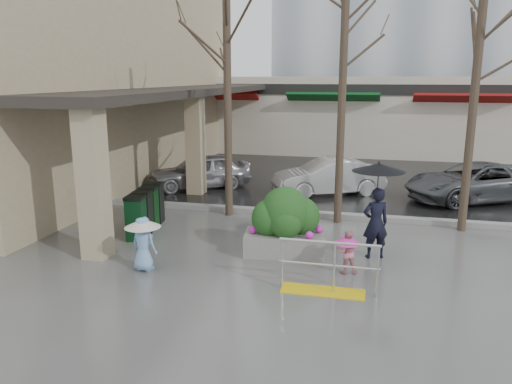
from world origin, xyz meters
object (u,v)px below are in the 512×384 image
at_px(handrail, 327,274).
at_px(tree_west, 227,37).
at_px(car_a, 200,171).
at_px(car_c, 474,182).
at_px(car_b, 329,177).
at_px(woman, 377,201).
at_px(planter, 285,222).
at_px(news_boxes, 146,210).
at_px(tree_midwest, 345,29).
at_px(child_pink, 347,248).
at_px(tree_mideast, 479,42).
at_px(child_blue, 143,238).

distance_m(handrail, tree_west, 7.52).
bearing_deg(car_a, car_c, 59.74).
distance_m(handrail, car_b, 8.21).
bearing_deg(woman, car_c, -138.87).
height_order(planter, news_boxes, planter).
xyz_separation_m(tree_midwest, woman, (1.03, -2.66, -3.92)).
relative_size(tree_west, tree_midwest, 0.97).
bearing_deg(woman, handrail, 45.75).
height_order(tree_west, tree_midwest, tree_midwest).
height_order(tree_midwest, child_pink, tree_midwest).
distance_m(handrail, tree_midwest, 6.83).
distance_m(tree_midwest, child_pink, 6.02).
relative_size(tree_mideast, news_boxes, 3.13).
relative_size(tree_midwest, planter, 3.62).
bearing_deg(tree_midwest, child_blue, -128.98).
bearing_deg(handrail, car_c, 64.39).
distance_m(tree_midwest, woman, 4.84).
bearing_deg(child_pink, planter, -41.49).
bearing_deg(handrail, tree_west, 124.99).
distance_m(woman, planter, 2.10).
xyz_separation_m(tree_mideast, car_b, (-3.89, 3.37, -4.23)).
bearing_deg(news_boxes, car_c, 23.86).
relative_size(woman, news_boxes, 1.07).
bearing_deg(tree_mideast, planter, -145.85).
bearing_deg(child_pink, car_c, -128.51).
bearing_deg(car_c, news_boxes, -85.27).
bearing_deg(planter, tree_midwest, 71.34).
bearing_deg(news_boxes, car_a, 86.48).
bearing_deg(car_c, planter, -65.31).
distance_m(tree_mideast, car_c, 5.60).
distance_m(woman, news_boxes, 6.02).
bearing_deg(child_blue, tree_west, -85.34).
bearing_deg(planter, woman, 7.01).
xyz_separation_m(child_pink, child_blue, (-4.19, -0.85, 0.18)).
height_order(planter, car_a, planter).
height_order(tree_mideast, child_blue, tree_mideast).
height_order(handrail, child_blue, child_blue).
height_order(planter, car_c, planter).
height_order(news_boxes, car_c, car_c).
bearing_deg(tree_mideast, car_c, 76.30).
bearing_deg(car_a, child_pink, 7.40).
distance_m(news_boxes, car_a, 5.29).
bearing_deg(tree_mideast, handrail, -123.19).
bearing_deg(tree_west, child_blue, -96.37).
height_order(handrail, news_boxes, news_boxes).
bearing_deg(tree_west, handrail, -55.01).
relative_size(child_blue, car_c, 0.26).
xyz_separation_m(woman, planter, (-2.01, -0.25, -0.55)).
xyz_separation_m(tree_midwest, child_blue, (-3.71, -4.59, -4.51)).
xyz_separation_m(child_pink, news_boxes, (-5.38, 1.74, 0.03)).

